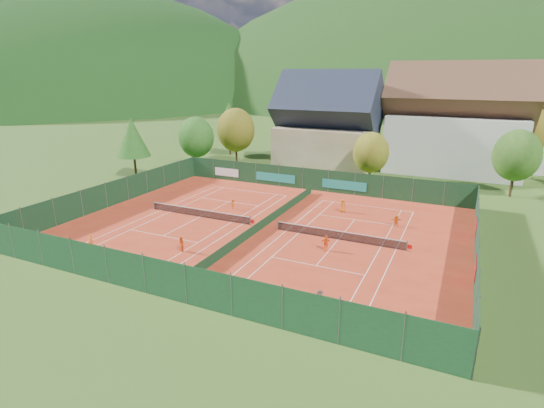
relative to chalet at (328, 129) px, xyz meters
The scene contains 32 objects.
ground 30.87m from the chalet, 84.29° to the right, with size 600.00×600.00×0.00m, color #305019.
clay_pad 30.87m from the chalet, 84.29° to the right, with size 40.00×32.00×0.01m, color #AD3019.
court_markings_left 31.12m from the chalet, 99.46° to the right, with size 11.03×23.83×0.00m.
court_markings_right 32.63m from the chalet, 69.86° to the right, with size 11.03×23.83×0.00m.
tennis_net_left 31.00m from the chalet, 99.17° to the right, with size 13.30×0.10×1.02m.
tennis_net_right 32.59m from the chalet, 69.60° to the right, with size 13.30×0.10×1.02m.
court_divider 30.77m from the chalet, 84.29° to the right, with size 0.03×28.80×1.00m.
fence_north 15.14m from the chalet, 79.70° to the right, with size 40.00×0.10×3.00m.
fence_south 46.38m from the chalet, 86.27° to the right, with size 40.00×0.04×3.00m.
fence_west 34.86m from the chalet, 119.54° to the right, with size 0.04×32.00×3.00m.
fence_east 38.11m from the chalet, 52.48° to the right, with size 0.09×32.00×3.00m.
chalet is the anchor object (origin of this frame).
hotel_block_a 19.94m from the chalet, 17.53° to the left, with size 21.60×11.00×17.25m.
tree_west_front 21.51m from the chalet, 152.24° to the right, with size 5.72×5.72×8.69m.
tree_west_mid 15.53m from the chalet, 165.07° to the right, with size 6.44×6.44×9.78m.
tree_west_back 21.38m from the chalet, 169.22° to the left, with size 5.60×5.60×10.00m.
tree_center 12.19m from the chalet, 41.63° to the right, with size 5.01×5.01×7.60m.
tree_east_front 27.69m from the chalet, 12.53° to the right, with size 5.72×5.72×8.69m.
tree_west_side 30.81m from the chalet, 144.25° to the right, with size 5.04×5.04×9.00m.
tree_east_back 30.68m from the chalet, 19.03° to the left, with size 7.15×7.15×10.86m.
mountain_backdrop 211.04m from the chalet, 81.19° to the left, with size 820.00×530.00×242.00m.
ball_hopper 44.11m from the chalet, 72.55° to the right, with size 0.34×0.34×0.80m.
loose_ball_0 35.79m from the chalet, 96.44° to the right, with size 0.07×0.07×0.07m, color #CCD833.
loose_ball_1 42.98m from the chalet, 82.22° to the right, with size 0.07×0.07×0.07m, color #CCD833.
loose_ball_2 28.30m from the chalet, 80.41° to the right, with size 0.07×0.07×0.07m, color #CCD833.
loose_ball_3 22.43m from the chalet, 85.53° to the right, with size 0.07×0.07×0.07m, color #CCD833.
player_left_near 42.87m from the chalet, 102.43° to the right, with size 0.45×0.30×1.24m, color orange.
player_left_mid 39.23m from the chalet, 91.48° to the right, with size 0.69×0.54×1.43m, color #F25315.
player_left_far 26.95m from the chalet, 96.43° to the right, with size 0.85×0.49×1.31m, color #DF5613.
player_right_near 35.22m from the chalet, 72.04° to the right, with size 0.88×0.37×1.50m, color #FA5A16.
player_right_far_a 24.12m from the chalet, 67.36° to the right, with size 0.77×0.50×1.58m, color #D46012.
player_right_far_b 29.05m from the chalet, 57.17° to the right, with size 1.21×0.38×1.30m, color orange.
Camera 1 is at (18.30, -37.24, 15.49)m, focal length 28.00 mm.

